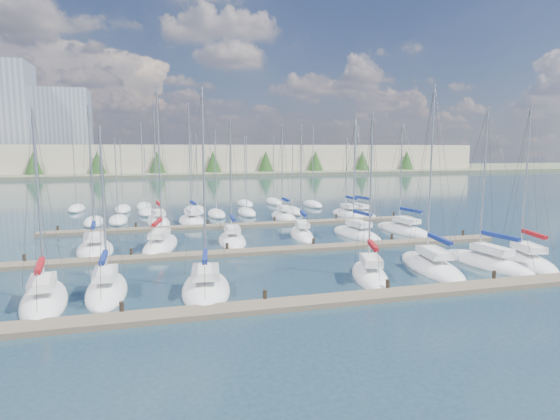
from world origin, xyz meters
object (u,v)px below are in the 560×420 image
object	(u,v)px
sailboat_c	(206,288)
sailboat_p	(283,217)
sailboat_q	(348,214)
sailboat_m	(403,230)
sailboat_d	(370,275)
sailboat_i	(161,245)
sailboat_l	(356,234)
sailboat_b	(107,290)
sailboat_r	(357,214)
sailboat_f	(487,263)
sailboat_k	(302,234)
sailboat_a	(44,300)
sailboat_g	(525,261)
sailboat_e	(431,266)
sailboat_o	(192,221)
sailboat_n	(158,221)
sailboat_j	(232,240)
sailboat_h	(95,249)

from	to	relation	value
sailboat_c	sailboat_p	size ratio (longest dim) A/B	1.06
sailboat_q	sailboat_m	world-z (taller)	sailboat_m
sailboat_d	sailboat_i	world-z (taller)	sailboat_i
sailboat_p	sailboat_l	size ratio (longest dim) A/B	1.02
sailboat_q	sailboat_p	bearing A→B (deg)	174.44
sailboat_c	sailboat_p	bearing A→B (deg)	72.19
sailboat_c	sailboat_b	bearing A→B (deg)	174.85
sailboat_p	sailboat_r	bearing A→B (deg)	-2.65
sailboat_c	sailboat_d	size ratio (longest dim) A/B	1.10
sailboat_d	sailboat_m	xyz separation A→B (m)	(11.74, 15.63, -0.02)
sailboat_f	sailboat_r	world-z (taller)	sailboat_r
sailboat_k	sailboat_i	distance (m)	14.31
sailboat_i	sailboat_a	distance (m)	15.88
sailboat_f	sailboat_k	bearing A→B (deg)	117.90
sailboat_g	sailboat_p	distance (m)	30.65
sailboat_e	sailboat_b	bearing A→B (deg)	-171.84
sailboat_e	sailboat_o	xyz separation A→B (m)	(-15.57, 27.45, 0.01)
sailboat_p	sailboat_b	world-z (taller)	sailboat_p
sailboat_d	sailboat_n	distance (m)	32.17
sailboat_f	sailboat_d	bearing A→B (deg)	178.65
sailboat_m	sailboat_e	size ratio (longest dim) A/B	0.87
sailboat_f	sailboat_r	bearing A→B (deg)	80.45
sailboat_n	sailboat_i	size ratio (longest dim) A/B	1.00
sailboat_o	sailboat_j	distance (m)	13.75
sailboat_f	sailboat_m	world-z (taller)	sailboat_f
sailboat_b	sailboat_a	size ratio (longest dim) A/B	0.92
sailboat_g	sailboat_k	bearing A→B (deg)	144.60
sailboat_d	sailboat_m	world-z (taller)	sailboat_m
sailboat_c	sailboat_p	world-z (taller)	sailboat_c
sailboat_g	sailboat_o	xyz separation A→B (m)	(-23.75, 27.92, 0.01)
sailboat_r	sailboat_q	bearing A→B (deg)	162.84
sailboat_j	sailboat_d	bearing A→B (deg)	-59.23
sailboat_i	sailboat_q	size ratio (longest dim) A/B	1.39
sailboat_h	sailboat_b	size ratio (longest dim) A/B	1.21
sailboat_o	sailboat_j	world-z (taller)	sailboat_o
sailboat_c	sailboat_q	size ratio (longest dim) A/B	1.22
sailboat_d	sailboat_l	xyz separation A→B (m)	(5.81, 14.83, -0.01)
sailboat_m	sailboat_a	size ratio (longest dim) A/B	1.03
sailboat_i	sailboat_b	size ratio (longest dim) A/B	1.37
sailboat_k	sailboat_f	xyz separation A→B (m)	(10.24, -15.22, -0.01)
sailboat_l	sailboat_c	bearing A→B (deg)	-146.48
sailboat_p	sailboat_k	bearing A→B (deg)	-97.79
sailboat_m	sailboat_a	xyz separation A→B (m)	(-32.77, -15.35, 0.00)
sailboat_h	sailboat_g	size ratio (longest dim) A/B	1.02
sailboat_p	sailboat_i	world-z (taller)	sailboat_i
sailboat_c	sailboat_f	world-z (taller)	sailboat_c
sailboat_n	sailboat_p	size ratio (longest dim) A/B	1.20
sailboat_c	sailboat_b	xyz separation A→B (m)	(-6.11, 1.33, -0.00)
sailboat_c	sailboat_a	size ratio (longest dim) A/B	1.12
sailboat_f	sailboat_b	distance (m)	28.07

